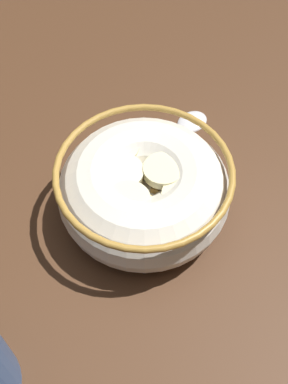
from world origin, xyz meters
TOP-DOWN VIEW (x-y plane):
  - ground_plane at (0.00, 0.00)cm, footprint 119.99×119.99cm
  - cereal_bowl at (0.00, 0.01)cm, footprint 15.37×15.37cm
  - spoon at (-9.83, 1.33)cm, footprint 12.81×10.49cm

SIDE VIEW (x-z plane):
  - ground_plane at x=0.00cm, z-range -2.00..0.00cm
  - spoon at x=-9.83cm, z-range -0.08..0.72cm
  - cereal_bowl at x=0.00cm, z-range 0.26..6.61cm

